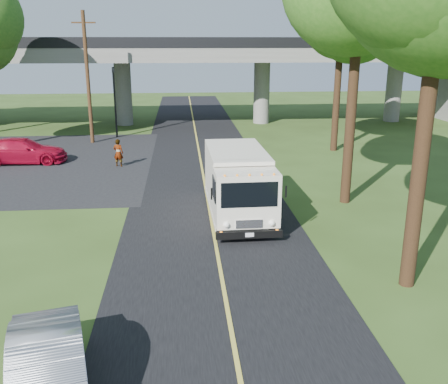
{
  "coord_description": "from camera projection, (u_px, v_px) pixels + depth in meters",
  "views": [
    {
      "loc": [
        -1.13,
        -12.02,
        7.0
      ],
      "look_at": [
        0.41,
        5.75,
        1.6
      ],
      "focal_mm": 40.0,
      "sensor_mm": 36.0,
      "label": 1
    }
  ],
  "objects": [
    {
      "name": "traffic_signal",
      "position": [
        115.0,
        95.0,
        36.95
      ],
      "size": [
        0.18,
        0.22,
        5.2
      ],
      "color": "black",
      "rests_on": "ground"
    },
    {
      "name": "utility_pole",
      "position": [
        88.0,
        77.0,
        34.51
      ],
      "size": [
        1.6,
        0.26,
        9.0
      ],
      "color": "#472D19",
      "rests_on": "ground"
    },
    {
      "name": "parking_lot",
      "position": [
        17.0,
        163.0,
        29.83
      ],
      "size": [
        16.0,
        18.0,
        0.01
      ],
      "primitive_type": "cube",
      "color": "black",
      "rests_on": "ground"
    },
    {
      "name": "ground",
      "position": [
        227.0,
        309.0,
        13.58
      ],
      "size": [
        120.0,
        120.0,
        0.0
      ],
      "primitive_type": "plane",
      "color": "#2F4418",
      "rests_on": "ground"
    },
    {
      "name": "tree_right_far",
      "position": [
        346.0,
        19.0,
        30.84
      ],
      "size": [
        5.77,
        5.67,
        10.99
      ],
      "color": "#382314",
      "rests_on": "ground"
    },
    {
      "name": "overpass",
      "position": [
        193.0,
        71.0,
        42.77
      ],
      "size": [
        54.0,
        10.0,
        7.3
      ],
      "color": "slate",
      "rests_on": "ground"
    },
    {
      "name": "step_van",
      "position": [
        238.0,
        182.0,
        20.52
      ],
      "size": [
        2.48,
        6.47,
        2.7
      ],
      "rotation": [
        0.0,
        0.0,
        0.02
      ],
      "color": "silver",
      "rests_on": "ground"
    },
    {
      "name": "pedestrian",
      "position": [
        118.0,
        153.0,
        28.83
      ],
      "size": [
        0.68,
        0.55,
        1.62
      ],
      "primitive_type": "imported",
      "rotation": [
        0.0,
        0.0,
        2.83
      ],
      "color": "gray",
      "rests_on": "ground"
    },
    {
      "name": "road",
      "position": [
        207.0,
        199.0,
        23.11
      ],
      "size": [
        7.0,
        90.0,
        0.02
      ],
      "primitive_type": "cube",
      "color": "black",
      "rests_on": "ground"
    },
    {
      "name": "lane_line",
      "position": [
        207.0,
        198.0,
        23.11
      ],
      "size": [
        0.12,
        90.0,
        0.01
      ],
      "primitive_type": "cube",
      "color": "gold",
      "rests_on": "road"
    },
    {
      "name": "red_sedan",
      "position": [
        22.0,
        151.0,
        29.7
      ],
      "size": [
        5.14,
        2.15,
        1.48
      ],
      "primitive_type": "imported",
      "rotation": [
        0.0,
        0.0,
        1.59
      ],
      "color": "#A70A25",
      "rests_on": "ground"
    },
    {
      "name": "silver_sedan",
      "position": [
        48.0,
        373.0,
        9.89
      ],
      "size": [
        2.46,
        4.43,
        1.38
      ],
      "primitive_type": "imported",
      "rotation": [
        0.0,
        0.0,
        0.25
      ],
      "color": "#95999E",
      "rests_on": "ground"
    }
  ]
}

